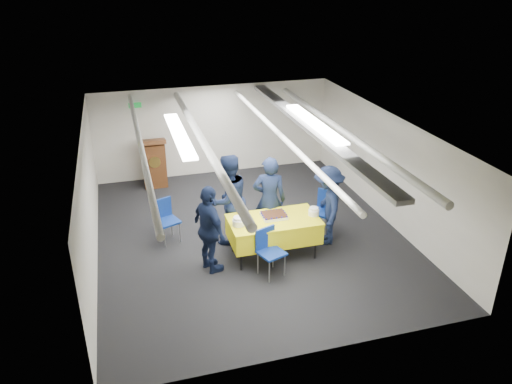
# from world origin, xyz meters

# --- Properties ---
(ground) EXTENTS (7.00, 7.00, 0.00)m
(ground) POSITION_xyz_m (0.00, 0.00, 0.00)
(ground) COLOR black
(ground) RESTS_ON ground
(room_shell) EXTENTS (6.00, 7.00, 2.30)m
(room_shell) POSITION_xyz_m (0.09, 0.41, 1.81)
(room_shell) COLOR silver
(room_shell) RESTS_ON ground
(serving_table) EXTENTS (1.67, 0.90, 0.77)m
(serving_table) POSITION_xyz_m (0.23, -0.85, 0.56)
(serving_table) COLOR black
(serving_table) RESTS_ON ground
(sheet_cake) EXTENTS (0.47, 0.36, 0.08)m
(sheet_cake) POSITION_xyz_m (0.25, -0.78, 0.81)
(sheet_cake) COLOR white
(sheet_cake) RESTS_ON serving_table
(plate_stack_left) EXTENTS (0.22, 0.22, 0.16)m
(plate_stack_left) POSITION_xyz_m (-0.45, -0.90, 0.85)
(plate_stack_left) COLOR white
(plate_stack_left) RESTS_ON serving_table
(plate_stack_right) EXTENTS (0.20, 0.20, 0.16)m
(plate_stack_right) POSITION_xyz_m (0.99, -0.90, 0.84)
(plate_stack_right) COLOR white
(plate_stack_right) RESTS_ON serving_table
(podium) EXTENTS (0.62, 0.53, 1.25)m
(podium) POSITION_xyz_m (-1.60, 3.05, 0.61)
(podium) COLOR brown
(podium) RESTS_ON ground
(chair_near) EXTENTS (0.54, 0.54, 0.87)m
(chair_near) POSITION_xyz_m (-0.04, -1.39, 0.53)
(chair_near) COLOR gray
(chair_near) RESTS_ON ground
(chair_right) EXTENTS (0.59, 0.59, 0.87)m
(chair_right) POSITION_xyz_m (1.52, -0.20, 0.53)
(chair_right) COLOR gray
(chair_right) RESTS_ON ground
(chair_left) EXTENTS (0.54, 0.54, 0.87)m
(chair_left) POSITION_xyz_m (-1.65, 0.28, 0.53)
(chair_left) COLOR gray
(chair_left) RESTS_ON ground
(sailor_a) EXTENTS (0.74, 0.59, 1.77)m
(sailor_a) POSITION_xyz_m (0.32, -0.28, 0.89)
(sailor_a) COLOR black
(sailor_a) RESTS_ON ground
(sailor_b) EXTENTS (1.09, 1.00, 1.82)m
(sailor_b) POSITION_xyz_m (-0.46, -0.10, 0.91)
(sailor_b) COLOR black
(sailor_b) RESTS_ON ground
(sailor_c) EXTENTS (0.69, 1.04, 1.65)m
(sailor_c) POSITION_xyz_m (-1.00, -1.02, 0.82)
(sailor_c) COLOR black
(sailor_c) RESTS_ON ground
(sailor_d) EXTENTS (0.85, 1.16, 1.60)m
(sailor_d) POSITION_xyz_m (1.38, -0.66, 0.80)
(sailor_d) COLOR black
(sailor_d) RESTS_ON ground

